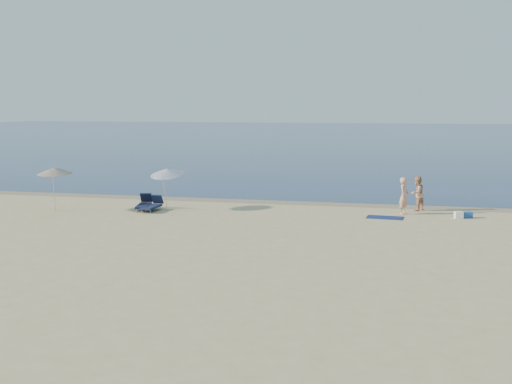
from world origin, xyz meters
TOP-DOWN VIEW (x-y plane):
  - ground at (0.00, 0.00)m, footprint 160.00×160.00m
  - sea at (0.00, 100.00)m, footprint 240.00×160.00m
  - wet_sand_strip at (0.00, 19.40)m, footprint 240.00×1.60m
  - person_left at (4.34, 17.01)m, footprint 0.60×0.75m
  - person_right at (4.97, 18.23)m, footprint 1.03×1.07m
  - beach_towel at (3.49, 15.75)m, footprint 1.75×1.07m
  - white_bag at (6.87, 16.40)m, footprint 0.43×0.39m
  - blue_cooler at (7.30, 16.61)m, footprint 0.45×0.36m
  - umbrella_near at (-7.35, 15.67)m, footprint 2.04×2.06m
  - umbrella_far at (-12.71, 14.05)m, footprint 1.97×1.98m
  - lounger_left at (-7.97, 15.09)m, footprint 0.61×1.73m
  - lounger_right at (-8.50, 15.30)m, footprint 0.97×1.89m

SIDE VIEW (x-z plane):
  - ground at x=0.00m, z-range 0.00..0.00m
  - wet_sand_strip at x=0.00m, z-range 0.00..0.00m
  - sea at x=0.00m, z-range 0.00..0.01m
  - beach_towel at x=3.49m, z-range 0.00..0.03m
  - blue_cooler at x=7.30m, z-range 0.00..0.29m
  - white_bag at x=6.87m, z-range 0.00..0.32m
  - lounger_left at x=-7.97m, z-range -0.10..0.66m
  - lounger_right at x=-8.50m, z-range -0.11..0.69m
  - person_right at x=4.97m, z-range 0.00..1.75m
  - person_left at x=4.34m, z-range 0.00..1.80m
  - umbrella_near at x=-7.35m, z-range 0.79..3.10m
  - umbrella_far at x=-12.71m, z-range 0.88..3.18m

